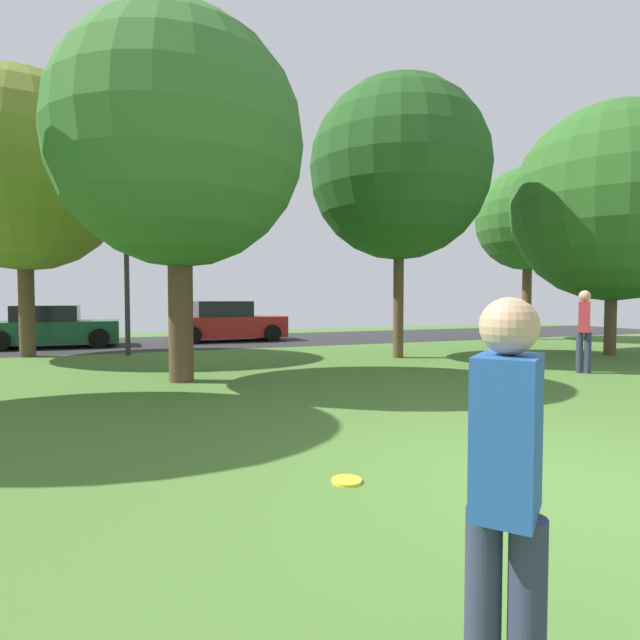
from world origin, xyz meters
name	(u,v)px	position (x,y,z in m)	size (l,w,h in m)	color
ground_plane	(576,489)	(0.00, 0.00, 0.00)	(44.00, 44.00, 0.00)	#47702D
road_strip	(221,341)	(0.00, 16.00, 0.00)	(44.00, 6.40, 0.01)	#28282B
maple_tree_near	(399,170)	(3.51, 8.85, 5.11)	(4.87, 4.87, 7.55)	brown
oak_tree_right	(23,171)	(-5.97, 12.87, 5.11)	(5.46, 5.46, 7.85)	brown
birch_tree_lone	(179,143)	(-2.47, 6.99, 4.62)	(4.81, 4.81, 7.04)	brown
oak_tree_left	(613,203)	(9.50, 7.14, 4.33)	(5.58, 5.58, 7.12)	brown
oak_tree_center	(528,219)	(11.52, 12.41, 4.77)	(4.08, 4.08, 6.83)	brown
person_thrower	(584,327)	(5.78, 4.86, 1.01)	(0.39, 0.37, 1.80)	#2D334C
person_catcher	(506,490)	(-2.23, -1.60, 0.89)	(0.39, 0.37, 1.63)	#2D334C
frisbee_disc	(347,481)	(-1.74, 0.88, 0.01)	(0.27, 0.27, 0.03)	yellow
parked_car_green	(52,328)	(-5.67, 15.65, 0.64)	(4.02, 2.00, 1.39)	#195633
parked_car_red	(227,323)	(0.24, 15.95, 0.69)	(4.22, 1.96, 1.52)	#B21E1E
street_lamp_post	(127,276)	(-3.37, 12.20, 2.25)	(0.14, 0.14, 4.50)	#2D2D33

